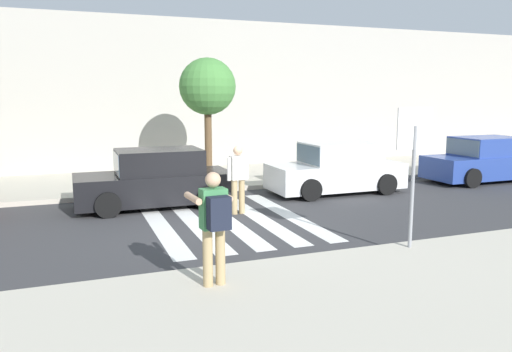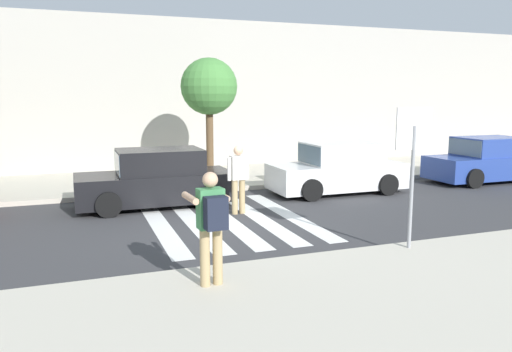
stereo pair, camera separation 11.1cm
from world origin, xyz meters
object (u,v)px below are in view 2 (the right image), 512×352
at_px(parked_car_black, 156,180).
at_px(parked_car_blue, 487,161).
at_px(photographer_with_backpack, 211,219).
at_px(parked_car_white, 338,169).
at_px(stop_sign, 413,147).
at_px(street_tree_center, 209,88).
at_px(pedestrian_crossing, 238,176).

bearing_deg(parked_car_black, parked_car_blue, -0.00).
relative_size(photographer_with_backpack, parked_car_white, 0.42).
relative_size(stop_sign, street_tree_center, 0.65).
bearing_deg(street_tree_center, pedestrian_crossing, -95.37).
bearing_deg(street_tree_center, photographer_with_backpack, -104.79).
bearing_deg(parked_car_white, parked_car_blue, 0.00).
bearing_deg(pedestrian_crossing, parked_car_black, 138.74).
height_order(parked_car_blue, street_tree_center, street_tree_center).
distance_m(parked_car_white, parked_car_blue, 5.83).
bearing_deg(parked_car_black, street_tree_center, 50.39).
relative_size(pedestrian_crossing, parked_car_black, 0.42).
height_order(stop_sign, parked_car_black, stop_sign).
relative_size(stop_sign, parked_car_black, 0.64).
height_order(pedestrian_crossing, street_tree_center, street_tree_center).
height_order(stop_sign, pedestrian_crossing, stop_sign).
bearing_deg(parked_car_black, photographer_with_backpack, -91.67).
relative_size(pedestrian_crossing, parked_car_blue, 0.42).
xyz_separation_m(photographer_with_backpack, parked_car_blue, (11.55, 6.38, -0.44)).
distance_m(stop_sign, parked_car_blue, 9.65).
distance_m(pedestrian_crossing, parked_car_blue, 9.69).
bearing_deg(photographer_with_backpack, stop_sign, 8.15).
relative_size(stop_sign, photographer_with_backpack, 1.51).
xyz_separation_m(parked_car_black, street_tree_center, (2.20, 2.66, 2.49)).
distance_m(photographer_with_backpack, parked_car_white, 8.58).
relative_size(stop_sign, parked_car_blue, 0.64).
xyz_separation_m(photographer_with_backpack, pedestrian_crossing, (1.99, 4.80, -0.19)).
bearing_deg(parked_car_black, parked_car_white, -0.00).
height_order(photographer_with_backpack, parked_car_black, photographer_with_backpack).
bearing_deg(parked_car_blue, parked_car_white, 180.00).
bearing_deg(photographer_with_backpack, street_tree_center, 75.21).
xyz_separation_m(photographer_with_backpack, parked_car_white, (5.72, 6.38, -0.44)).
bearing_deg(parked_car_white, photographer_with_backpack, -131.86).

